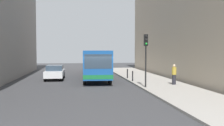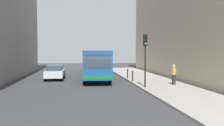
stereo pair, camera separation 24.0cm
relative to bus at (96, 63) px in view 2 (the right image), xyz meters
The scene contains 10 objects.
ground_plane 5.06m from the bus, 92.67° to the right, with size 80.00×80.00×0.00m, color #38383A.
sidewalk 7.22m from the bus, 42.52° to the right, with size 4.40×40.00×0.15m, color #9E9991.
building_right 12.79m from the bus, ahead, with size 7.00×32.00×15.43m, color #B2A38C.
bus is the anchor object (origin of this frame).
car_beside_bus 4.33m from the bus, behind, with size 1.88×4.41×1.48m.
car_behind_bus 9.29m from the bus, 90.05° to the left, with size 1.96×4.45×1.48m.
traffic_light 8.19m from the bus, 65.70° to the right, with size 0.28×0.33×4.10m.
bollard_near 4.72m from the bus, 45.23° to the right, with size 0.11×0.11×0.95m, color black.
bollard_mid 3.51m from the bus, 14.27° to the right, with size 0.11×0.11×0.95m, color black.
pedestrian_near_signal 8.71m from the bus, 45.12° to the right, with size 0.38×0.38×1.69m.
Camera 2 is at (-1.58, -21.74, 2.98)m, focal length 40.78 mm.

